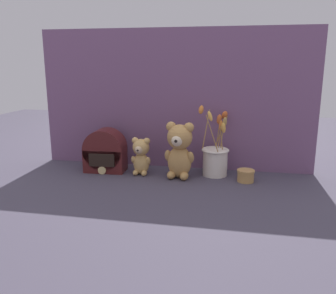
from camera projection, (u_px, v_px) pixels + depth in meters
The scene contains 7 objects.
ground_plane at pixel (167, 177), 1.60m from camera, with size 4.00×4.00×0.00m, color #3D3847.
backdrop_wall at pixel (174, 100), 1.68m from camera, with size 1.31×0.02×0.66m.
teddy_bear_large at pixel (180, 149), 1.56m from camera, with size 0.14×0.13×0.25m.
teddy_bear_medium at pixel (141, 155), 1.61m from camera, with size 0.09×0.09×0.17m.
flower_vase at pixel (215, 158), 1.60m from camera, with size 0.15×0.18×0.32m.
vintage_radio at pixel (105, 153), 1.66m from camera, with size 0.19×0.12×0.20m.
decorative_tin_tall at pixel (246, 176), 1.52m from camera, with size 0.07×0.07×0.05m.
Camera 1 is at (0.30, -1.49, 0.50)m, focal length 38.00 mm.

